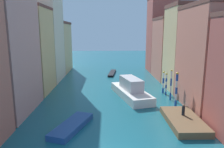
# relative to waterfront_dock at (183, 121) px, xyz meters

# --- Properties ---
(ground_plane) EXTENTS (154.00, 154.00, 0.00)m
(ground_plane) POSITION_rel_waterfront_dock_xyz_m (-8.51, 17.19, -0.38)
(ground_plane) COLOR #196070
(building_left_1) EXTENTS (6.85, 10.45, 20.51)m
(building_left_1) POSITION_rel_waterfront_dock_xyz_m (-22.55, 4.43, 9.88)
(building_left_1) COLOR tan
(building_left_1) RESTS_ON ground
(building_left_2) EXTENTS (6.85, 8.65, 14.97)m
(building_left_2) POSITION_rel_waterfront_dock_xyz_m (-22.55, 14.37, 7.11)
(building_left_2) COLOR #DBB77A
(building_left_2) RESTS_ON ground
(building_left_3) EXTENTS (6.85, 9.80, 22.58)m
(building_left_3) POSITION_rel_waterfront_dock_xyz_m (-22.55, 23.78, 10.92)
(building_left_3) COLOR beige
(building_left_3) RESTS_ON ground
(building_left_4) EXTENTS (6.85, 10.98, 13.10)m
(building_left_4) POSITION_rel_waterfront_dock_xyz_m (-22.55, 34.14, 6.18)
(building_left_4) COLOR #DBB77A
(building_left_4) RESTS_ON ground
(building_right_1) EXTENTS (6.85, 10.80, 14.46)m
(building_right_1) POSITION_rel_waterfront_dock_xyz_m (5.53, 5.83, 6.86)
(building_right_1) COLOR #C6705B
(building_right_1) RESTS_ON ground
(building_right_2) EXTENTS (6.85, 8.12, 15.49)m
(building_right_2) POSITION_rel_waterfront_dock_xyz_m (5.53, 15.23, 7.38)
(building_right_2) COLOR #DBB77A
(building_right_2) RESTS_ON ground
(building_right_3) EXTENTS (6.85, 10.60, 13.75)m
(building_right_3) POSITION_rel_waterfront_dock_xyz_m (5.53, 24.99, 6.50)
(building_right_3) COLOR #C6705B
(building_right_3) RESTS_ON ground
(building_right_4) EXTENTS (6.85, 7.74, 19.37)m
(building_right_4) POSITION_rel_waterfront_dock_xyz_m (5.53, 34.22, 9.31)
(building_right_4) COLOR #B25147
(building_right_4) RESTS_ON ground
(waterfront_dock) EXTENTS (3.74, 7.71, 0.77)m
(waterfront_dock) POSITION_rel_waterfront_dock_xyz_m (0.00, 0.00, 0.00)
(waterfront_dock) COLOR brown
(waterfront_dock) RESTS_ON ground
(person_on_dock) EXTENTS (0.36, 0.36, 1.41)m
(person_on_dock) POSITION_rel_waterfront_dock_xyz_m (0.19, 0.75, 1.03)
(person_on_dock) COLOR black
(person_on_dock) RESTS_ON waterfront_dock
(mooring_pole_0) EXTENTS (0.36, 0.36, 5.11)m
(mooring_pole_0) POSITION_rel_waterfront_dock_xyz_m (0.91, 5.86, 2.22)
(mooring_pole_0) COLOR #1E479E
(mooring_pole_0) RESTS_ON ground
(mooring_pole_1) EXTENTS (0.29, 0.29, 4.92)m
(mooring_pole_1) POSITION_rel_waterfront_dock_xyz_m (1.03, 8.90, 2.12)
(mooring_pole_1) COLOR #1E479E
(mooring_pole_1) RESTS_ON ground
(mooring_pole_2) EXTENTS (0.31, 0.31, 3.81)m
(mooring_pole_2) POSITION_rel_waterfront_dock_xyz_m (1.03, 11.61, 1.57)
(mooring_pole_2) COLOR #1E479E
(mooring_pole_2) RESTS_ON ground
(mooring_pole_3) EXTENTS (0.37, 0.37, 3.94)m
(mooring_pole_3) POSITION_rel_waterfront_dock_xyz_m (0.84, 12.72, 1.64)
(mooring_pole_3) COLOR #1E479E
(mooring_pole_3) RESTS_ON ground
(vaporetto_white) EXTENTS (6.25, 11.66, 3.25)m
(vaporetto_white) POSITION_rel_waterfront_dock_xyz_m (-5.08, 10.60, 0.79)
(vaporetto_white) COLOR white
(vaporetto_white) RESTS_ON ground
(gondola_black) EXTENTS (2.33, 8.29, 0.45)m
(gondola_black) POSITION_rel_waterfront_dock_xyz_m (-7.72, 30.03, -0.16)
(gondola_black) COLOR black
(gondola_black) RESTS_ON ground
(motorboat_0) EXTENTS (4.36, 7.21, 0.65)m
(motorboat_0) POSITION_rel_waterfront_dock_xyz_m (-13.01, -0.99, -0.06)
(motorboat_0) COLOR #234C93
(motorboat_0) RESTS_ON ground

